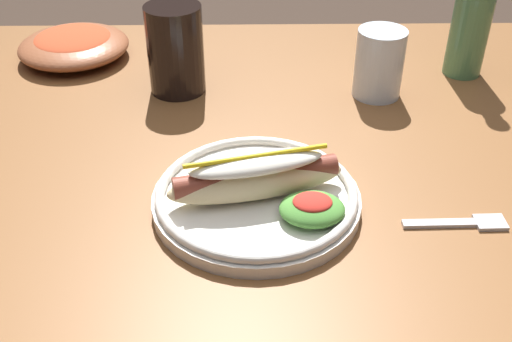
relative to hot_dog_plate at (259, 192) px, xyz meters
name	(u,v)px	position (x,y,z in m)	size (l,w,h in m)	color
dining_table	(281,208)	(0.03, 0.12, -0.12)	(1.30, 0.92, 0.74)	brown
hot_dog_plate	(259,192)	(0.00, 0.00, 0.00)	(0.25, 0.25, 0.08)	silver
fork	(463,223)	(0.24, -0.04, -0.02)	(0.12, 0.03, 0.00)	silver
soda_cup	(175,49)	(-0.12, 0.30, 0.05)	(0.09, 0.09, 0.14)	black
water_cup	(379,63)	(0.19, 0.28, 0.03)	(0.07, 0.07, 0.11)	silver
glass_bottle	(472,19)	(0.35, 0.36, 0.07)	(0.06, 0.06, 0.25)	#4C7F51
side_bowl	(74,45)	(-0.32, 0.43, 0.00)	(0.19, 0.19, 0.05)	brown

